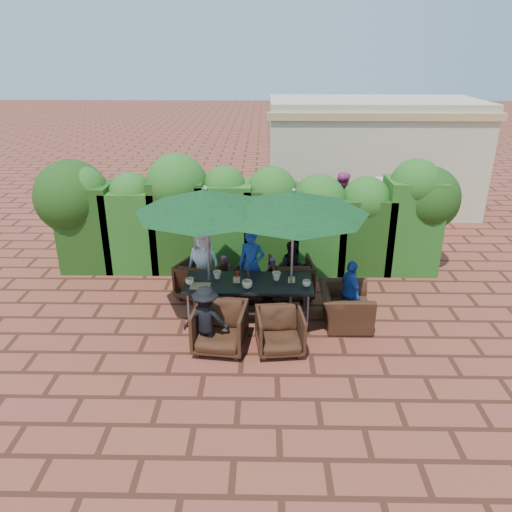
{
  "coord_description": "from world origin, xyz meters",
  "views": [
    {
      "loc": [
        0.35,
        -7.92,
        4.59
      ],
      "look_at": [
        0.2,
        0.4,
        1.09
      ],
      "focal_mm": 35.0,
      "sensor_mm": 36.0,
      "label": 1
    }
  ],
  "objects_px": {
    "umbrella_right": "(294,203)",
    "chair_far_right": "(291,276)",
    "chair_near_right": "(280,330)",
    "chair_near_left": "(220,326)",
    "umbrella_left": "(206,201)",
    "dining_table": "(249,286)",
    "chair_far_left": "(201,278)",
    "chair_far_mid": "(253,279)",
    "chair_end_right": "(345,301)"
  },
  "relations": [
    {
      "from": "chair_near_left",
      "to": "chair_near_right",
      "type": "relative_size",
      "value": 1.1
    },
    {
      "from": "dining_table",
      "to": "chair_far_left",
      "type": "bearing_deg",
      "value": 138.12
    },
    {
      "from": "chair_near_right",
      "to": "chair_end_right",
      "type": "relative_size",
      "value": 0.75
    },
    {
      "from": "chair_far_right",
      "to": "chair_end_right",
      "type": "bearing_deg",
      "value": 124.0
    },
    {
      "from": "chair_end_right",
      "to": "chair_far_mid",
      "type": "bearing_deg",
      "value": 57.59
    },
    {
      "from": "chair_far_right",
      "to": "chair_far_mid",
      "type": "bearing_deg",
      "value": -5.77
    },
    {
      "from": "chair_far_mid",
      "to": "chair_near_right",
      "type": "bearing_deg",
      "value": 126.06
    },
    {
      "from": "umbrella_left",
      "to": "chair_far_right",
      "type": "distance_m",
      "value": 2.51
    },
    {
      "from": "dining_table",
      "to": "umbrella_left",
      "type": "relative_size",
      "value": 0.92
    },
    {
      "from": "dining_table",
      "to": "chair_far_right",
      "type": "xyz_separation_m",
      "value": [
        0.8,
        0.96,
        -0.25
      ]
    },
    {
      "from": "umbrella_right",
      "to": "chair_end_right",
      "type": "bearing_deg",
      "value": -5.79
    },
    {
      "from": "chair_far_mid",
      "to": "chair_near_left",
      "type": "distance_m",
      "value": 1.98
    },
    {
      "from": "dining_table",
      "to": "chair_near_right",
      "type": "bearing_deg",
      "value": -61.74
    },
    {
      "from": "chair_far_mid",
      "to": "chair_far_right",
      "type": "bearing_deg",
      "value": -157.35
    },
    {
      "from": "umbrella_left",
      "to": "chair_far_mid",
      "type": "bearing_deg",
      "value": 49.39
    },
    {
      "from": "chair_far_mid",
      "to": "chair_near_right",
      "type": "height_order",
      "value": "chair_near_right"
    },
    {
      "from": "chair_far_right",
      "to": "chair_near_left",
      "type": "xyz_separation_m",
      "value": [
        -1.24,
        -1.92,
        0.0
      ]
    },
    {
      "from": "umbrella_right",
      "to": "chair_far_right",
      "type": "bearing_deg",
      "value": 86.82
    },
    {
      "from": "chair_near_right",
      "to": "chair_end_right",
      "type": "height_order",
      "value": "chair_end_right"
    },
    {
      "from": "umbrella_right",
      "to": "chair_far_right",
      "type": "relative_size",
      "value": 3.03
    },
    {
      "from": "dining_table",
      "to": "chair_far_mid",
      "type": "height_order",
      "value": "dining_table"
    },
    {
      "from": "dining_table",
      "to": "chair_far_left",
      "type": "relative_size",
      "value": 2.76
    },
    {
      "from": "chair_far_left",
      "to": "chair_end_right",
      "type": "height_order",
      "value": "chair_end_right"
    },
    {
      "from": "umbrella_right",
      "to": "chair_far_right",
      "type": "xyz_separation_m",
      "value": [
        0.05,
        0.97,
        -1.79
      ]
    },
    {
      "from": "chair_near_left",
      "to": "chair_near_right",
      "type": "xyz_separation_m",
      "value": [
        0.97,
        -0.03,
        -0.04
      ]
    },
    {
      "from": "chair_near_right",
      "to": "chair_end_right",
      "type": "xyz_separation_m",
      "value": [
        1.17,
        0.88,
        0.07
      ]
    },
    {
      "from": "chair_far_left",
      "to": "chair_near_left",
      "type": "distance_m",
      "value": 1.9
    },
    {
      "from": "dining_table",
      "to": "umbrella_right",
      "type": "distance_m",
      "value": 1.71
    },
    {
      "from": "chair_near_left",
      "to": "chair_near_right",
      "type": "bearing_deg",
      "value": 4.97
    },
    {
      "from": "chair_far_mid",
      "to": "umbrella_right",
      "type": "bearing_deg",
      "value": 147.92
    },
    {
      "from": "umbrella_right",
      "to": "umbrella_left",
      "type": "bearing_deg",
      "value": 176.81
    },
    {
      "from": "chair_near_left",
      "to": "chair_far_mid",
      "type": "bearing_deg",
      "value": 82.6
    },
    {
      "from": "dining_table",
      "to": "chair_far_right",
      "type": "distance_m",
      "value": 1.28
    },
    {
      "from": "dining_table",
      "to": "chair_far_right",
      "type": "bearing_deg",
      "value": 49.98
    },
    {
      "from": "umbrella_left",
      "to": "chair_near_left",
      "type": "bearing_deg",
      "value": -75.37
    },
    {
      "from": "dining_table",
      "to": "chair_near_left",
      "type": "distance_m",
      "value": 1.09
    },
    {
      "from": "chair_far_left",
      "to": "chair_near_right",
      "type": "distance_m",
      "value": 2.39
    },
    {
      "from": "chair_far_mid",
      "to": "chair_far_right",
      "type": "relative_size",
      "value": 0.82
    },
    {
      "from": "chair_end_right",
      "to": "dining_table",
      "type": "bearing_deg",
      "value": 86.57
    },
    {
      "from": "chair_far_right",
      "to": "chair_end_right",
      "type": "relative_size",
      "value": 0.82
    },
    {
      "from": "chair_far_right",
      "to": "chair_near_right",
      "type": "xyz_separation_m",
      "value": [
        -0.27,
        -1.95,
        -0.04
      ]
    },
    {
      "from": "chair_near_right",
      "to": "chair_far_right",
      "type": "bearing_deg",
      "value": 75.77
    },
    {
      "from": "chair_near_left",
      "to": "umbrella_left",
      "type": "bearing_deg",
      "value": 111.61
    },
    {
      "from": "umbrella_right",
      "to": "chair_near_left",
      "type": "distance_m",
      "value": 2.35
    },
    {
      "from": "chair_far_right",
      "to": "chair_near_left",
      "type": "bearing_deg",
      "value": 50.9
    },
    {
      "from": "umbrella_right",
      "to": "chair_far_right",
      "type": "height_order",
      "value": "umbrella_right"
    },
    {
      "from": "chair_far_left",
      "to": "chair_end_right",
      "type": "bearing_deg",
      "value": -175.88
    },
    {
      "from": "chair_near_right",
      "to": "umbrella_left",
      "type": "bearing_deg",
      "value": 133.01
    },
    {
      "from": "chair_far_mid",
      "to": "chair_end_right",
      "type": "relative_size",
      "value": 0.67
    },
    {
      "from": "chair_far_left",
      "to": "chair_far_right",
      "type": "relative_size",
      "value": 0.97
    }
  ]
}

